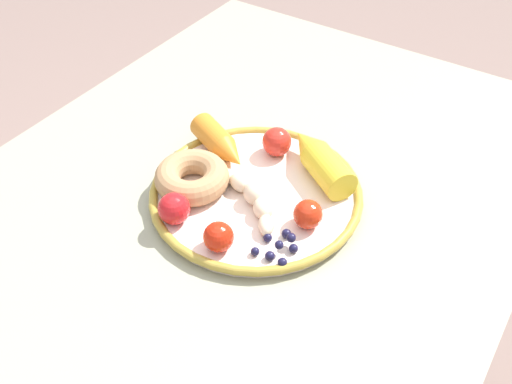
% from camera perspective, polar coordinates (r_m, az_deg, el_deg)
% --- Properties ---
extents(dining_table, '(1.04, 0.71, 0.75)m').
position_cam_1_polar(dining_table, '(0.84, -2.57, -6.93)').
color(dining_table, '#999881').
rests_on(dining_table, ground_plane).
extents(plate, '(0.28, 0.28, 0.02)m').
position_cam_1_polar(plate, '(0.77, 0.00, -0.16)').
color(plate, '#F3DBCF').
rests_on(plate, dining_table).
extents(banana, '(0.08, 0.12, 0.03)m').
position_cam_1_polar(banana, '(0.74, -0.40, -0.39)').
color(banana, beige).
rests_on(banana, plate).
extents(carrot_orange, '(0.08, 0.11, 0.04)m').
position_cam_1_polar(carrot_orange, '(0.82, -3.53, 4.77)').
color(carrot_orange, orange).
rests_on(carrot_orange, plate).
extents(carrot_yellow, '(0.11, 0.13, 0.04)m').
position_cam_1_polar(carrot_yellow, '(0.79, 6.22, 3.23)').
color(carrot_yellow, yellow).
rests_on(carrot_yellow, plate).
extents(donut, '(0.11, 0.11, 0.03)m').
position_cam_1_polar(donut, '(0.76, -6.47, 1.30)').
color(donut, tan).
rests_on(donut, plate).
extents(blueberry_pile, '(0.06, 0.05, 0.02)m').
position_cam_1_polar(blueberry_pile, '(0.69, 2.27, -5.35)').
color(blueberry_pile, '#191638').
rests_on(blueberry_pile, plate).
extents(tomato_near, '(0.04, 0.04, 0.04)m').
position_cam_1_polar(tomato_near, '(0.71, 5.12, -2.19)').
color(tomato_near, red).
rests_on(tomato_near, plate).
extents(tomato_mid, '(0.04, 0.04, 0.04)m').
position_cam_1_polar(tomato_mid, '(0.81, 2.13, 4.93)').
color(tomato_mid, red).
rests_on(tomato_mid, plate).
extents(tomato_far, '(0.04, 0.04, 0.04)m').
position_cam_1_polar(tomato_far, '(0.68, -3.71, -4.42)').
color(tomato_far, red).
rests_on(tomato_far, plate).
extents(tomato_extra, '(0.04, 0.04, 0.04)m').
position_cam_1_polar(tomato_extra, '(0.72, -8.05, -1.62)').
color(tomato_extra, red).
rests_on(tomato_extra, plate).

